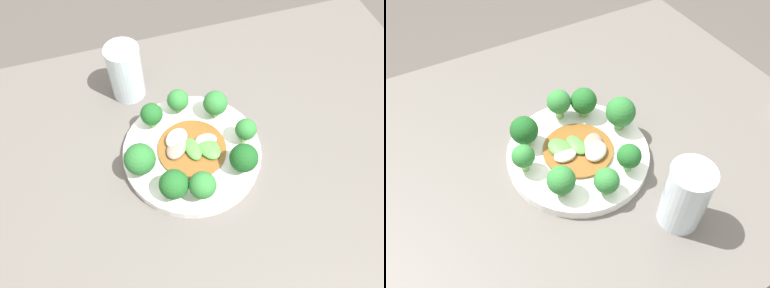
% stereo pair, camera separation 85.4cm
% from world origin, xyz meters
% --- Properties ---
extents(ground_plane, '(8.00, 8.00, 0.00)m').
position_xyz_m(ground_plane, '(0.00, 0.00, 0.00)').
color(ground_plane, '#4C4742').
extents(table, '(1.11, 0.79, 0.74)m').
position_xyz_m(table, '(0.00, 0.00, 0.37)').
color(table, '#5B5651').
rests_on(table, ground_plane).
extents(plate, '(0.27, 0.27, 0.02)m').
position_xyz_m(plate, '(0.03, -0.04, 0.75)').
color(plate, white).
rests_on(plate, table).
extents(broccoli_north, '(0.05, 0.05, 0.07)m').
position_xyz_m(broccoli_north, '(0.04, 0.06, 0.80)').
color(broccoli_north, '#7AAD5B').
rests_on(broccoli_north, plate).
extents(broccoli_northeast, '(0.05, 0.05, 0.06)m').
position_xyz_m(broccoli_northeast, '(0.09, 0.05, 0.79)').
color(broccoli_northeast, '#7AAD5B').
rests_on(broccoli_northeast, plate).
extents(broccoli_southeast, '(0.04, 0.04, 0.06)m').
position_xyz_m(broccoli_southeast, '(0.09, -0.12, 0.79)').
color(broccoli_southeast, '#70A356').
rests_on(broccoli_southeast, plate).
extents(broccoli_southwest, '(0.05, 0.05, 0.06)m').
position_xyz_m(broccoli_southwest, '(-0.04, -0.11, 0.79)').
color(broccoli_southwest, '#70A356').
rests_on(broccoli_southwest, plate).
extents(broccoli_south, '(0.05, 0.05, 0.05)m').
position_xyz_m(broccoli_south, '(0.03, -0.14, 0.79)').
color(broccoli_south, '#70A356').
rests_on(broccoli_south, plate).
extents(broccoli_east, '(0.06, 0.06, 0.07)m').
position_xyz_m(broccoli_east, '(0.14, -0.02, 0.80)').
color(broccoli_east, '#70A356').
rests_on(broccoli_east, plate).
extents(broccoli_northwest, '(0.05, 0.05, 0.06)m').
position_xyz_m(broccoli_northwest, '(-0.05, 0.03, 0.79)').
color(broccoli_northwest, '#89B76B').
rests_on(broccoli_northwest, plate).
extents(broccoli_west, '(0.04, 0.04, 0.06)m').
position_xyz_m(broccoli_west, '(-0.08, -0.03, 0.79)').
color(broccoli_west, '#7AAD5B').
rests_on(broccoli_west, plate).
extents(stirfry_center, '(0.14, 0.14, 0.02)m').
position_xyz_m(stirfry_center, '(0.03, -0.04, 0.76)').
color(stirfry_center, brown).
rests_on(stirfry_center, plate).
extents(drinking_glass, '(0.07, 0.07, 0.13)m').
position_xyz_m(drinking_glass, '(0.12, -0.23, 0.80)').
color(drinking_glass, silver).
rests_on(drinking_glass, table).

